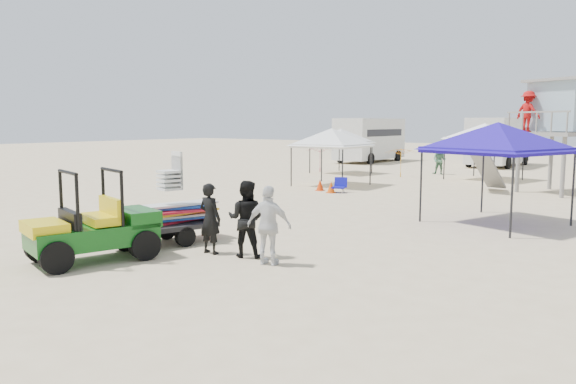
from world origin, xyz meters
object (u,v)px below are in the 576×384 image
Objects in this scene: utility_cart at (90,220)px; lifeguard_tower at (558,111)px; surf_trailer at (174,210)px; man_left at (210,219)px; canopy_blue at (498,127)px.

utility_cart is 19.52m from lifeguard_tower.
surf_trailer is 17.32m from lifeguard_tower.
man_left is 17.21m from lifeguard_tower.
canopy_blue is (0.22, -8.90, -0.63)m from lifeguard_tower.
canopy_blue is (3.97, 7.68, 2.01)m from man_left.
canopy_blue is at bearing -88.60° from lifeguard_tower.
lifeguard_tower is (3.75, 16.58, 2.64)m from man_left.
utility_cart is 2.54m from man_left.
surf_trailer is 0.53× the size of lifeguard_tower.
man_left is 0.35× the size of lifeguard_tower.
surf_trailer is 9.41m from canopy_blue.
canopy_blue is at bearing -118.19° from man_left.
surf_trailer is at bearing -12.06° from man_left.
utility_cart is at bearing -119.46° from canopy_blue.
surf_trailer is at bearing -107.92° from lifeguard_tower.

